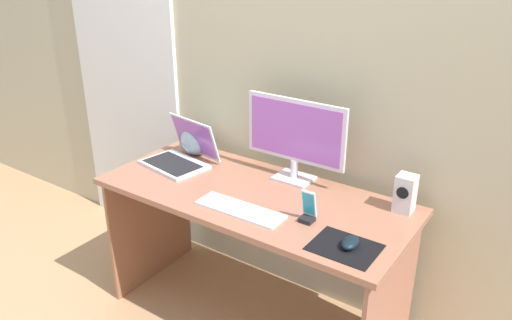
{
  "coord_description": "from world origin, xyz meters",
  "views": [
    {
      "loc": [
        1.18,
        -1.7,
        1.79
      ],
      "look_at": [
        0.03,
        -0.02,
        0.9
      ],
      "focal_mm": 35.8,
      "sensor_mm": 36.0,
      "label": 1
    }
  ],
  "objects": [
    {
      "name": "ground_plane",
      "position": [
        0.0,
        0.0,
        0.0
      ],
      "size": [
        8.0,
        8.0,
        0.0
      ],
      "primitive_type": "plane",
      "color": "tan"
    },
    {
      "name": "wall_back",
      "position": [
        0.0,
        0.39,
        1.25
      ],
      "size": [
        6.0,
        0.04,
        2.5
      ],
      "primitive_type": "cube",
      "color": "#BAB08F",
      "rests_on": "ground_plane"
    },
    {
      "name": "door_left",
      "position": [
        -1.18,
        0.36,
        1.01
      ],
      "size": [
        0.82,
        0.02,
        2.02
      ],
      "primitive_type": "cube",
      "color": "white",
      "rests_on": "ground_plane"
    },
    {
      "name": "desk",
      "position": [
        0.0,
        0.0,
        0.57
      ],
      "size": [
        1.45,
        0.63,
        0.72
      ],
      "color": "#9B634B",
      "rests_on": "ground_plane"
    },
    {
      "name": "monitor",
      "position": [
        0.08,
        0.23,
        0.94
      ],
      "size": [
        0.51,
        0.14,
        0.4
      ],
      "color": "silver",
      "rests_on": "desk"
    },
    {
      "name": "speaker_right",
      "position": [
        0.62,
        0.23,
        0.8
      ],
      "size": [
        0.08,
        0.08,
        0.17
      ],
      "color": "silver",
      "rests_on": "desk"
    },
    {
      "name": "laptop",
      "position": [
        -0.49,
        0.06,
        0.77
      ],
      "size": [
        0.37,
        0.33,
        0.22
      ],
      "color": "silver",
      "rests_on": "desk"
    },
    {
      "name": "fishbowl",
      "position": [
        -0.52,
        0.21,
        0.8
      ],
      "size": [
        0.16,
        0.16,
        0.16
      ],
      "primitive_type": "sphere",
      "color": "silver",
      "rests_on": "desk"
    },
    {
      "name": "keyboard_external",
      "position": [
        0.05,
        -0.17,
        0.72
      ],
      "size": [
        0.4,
        0.13,
        0.01
      ],
      "primitive_type": "cube",
      "rotation": [
        0.0,
        0.0,
        0.01
      ],
      "color": "white",
      "rests_on": "desk"
    },
    {
      "name": "mousepad",
      "position": [
        0.54,
        -0.17,
        0.72
      ],
      "size": [
        0.25,
        0.2,
        0.0
      ],
      "primitive_type": "cube",
      "color": "black",
      "rests_on": "desk"
    },
    {
      "name": "mouse",
      "position": [
        0.55,
        -0.16,
        0.74
      ],
      "size": [
        0.07,
        0.1,
        0.04
      ],
      "primitive_type": "ellipsoid",
      "rotation": [
        0.0,
        0.0,
        0.07
      ],
      "color": "black",
      "rests_on": "mousepad"
    },
    {
      "name": "phone_in_dock",
      "position": [
        0.33,
        -0.08,
        0.77
      ],
      "size": [
        0.06,
        0.06,
        0.14
      ],
      "color": "black",
      "rests_on": "desk"
    }
  ]
}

